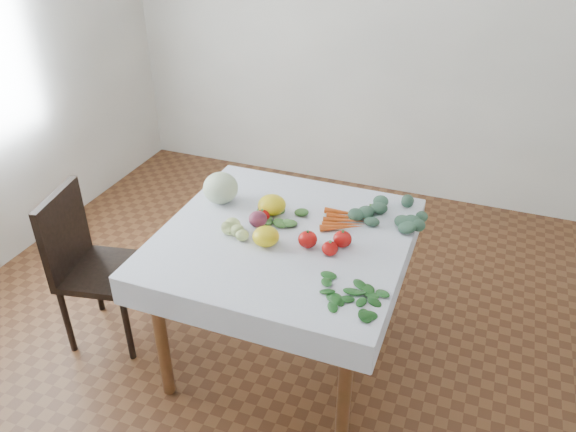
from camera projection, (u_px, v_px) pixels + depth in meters
name	position (u px, v px, depth m)	size (l,w,h in m)	color
ground	(284.00, 352.00, 3.00)	(4.00, 4.00, 0.00)	brown
back_wall	(388.00, 15.00, 3.88)	(4.00, 0.04, 2.70)	white
table	(284.00, 252.00, 2.65)	(1.00, 1.00, 0.75)	brown
tablecloth	(284.00, 235.00, 2.60)	(1.12, 1.12, 0.01)	white
chair	(87.00, 258.00, 2.89)	(0.46, 0.46, 0.86)	black
cabbage	(221.00, 188.00, 2.82)	(0.18, 0.18, 0.16)	silver
tomato_a	(308.00, 239.00, 2.50)	(0.09, 0.09, 0.08)	#AF0D0B
tomato_b	(330.00, 248.00, 2.45)	(0.07, 0.07, 0.06)	#AF0D0B
tomato_c	(262.00, 216.00, 2.68)	(0.07, 0.07, 0.06)	#AF0D0B
tomato_d	(342.00, 239.00, 2.50)	(0.08, 0.08, 0.07)	#AF0D0B
heirloom_back	(272.00, 205.00, 2.74)	(0.14, 0.14, 0.10)	yellow
heirloom_front	(266.00, 236.00, 2.51)	(0.12, 0.12, 0.09)	yellow
onion_a	(266.00, 206.00, 2.75)	(0.08, 0.08, 0.07)	#581933
onion_b	(258.00, 219.00, 2.65)	(0.09, 0.09, 0.08)	#581933
tomatillo_cluster	(237.00, 232.00, 2.57)	(0.17, 0.13, 0.05)	#BBD279
carrot_bunch	(344.00, 220.00, 2.68)	(0.21, 0.22, 0.03)	#D24F17
kale_bunch	(391.00, 211.00, 2.74)	(0.32, 0.30, 0.04)	#355743
basil_bunch	(352.00, 293.00, 2.23)	(0.31, 0.23, 0.01)	#19501A
dill_bunch	(279.00, 212.00, 2.75)	(0.24, 0.24, 0.03)	#427837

